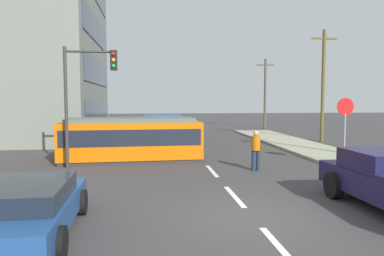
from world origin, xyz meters
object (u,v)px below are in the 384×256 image
object	(u,v)px
streetcar_tram	(131,138)
parked_sedan_near	(27,208)
city_bus	(162,128)
parked_sedan_furthest	(116,125)
stop_sign	(345,117)
pedestrian_crossing	(256,148)
traffic_light_mast	(86,85)
utility_pole_mid	(323,84)
utility_pole_far	(265,92)
parked_sedan_mid	(96,139)
parked_sedan_far	(114,130)

from	to	relation	value
streetcar_tram	parked_sedan_near	distance (m)	9.99
city_bus	parked_sedan_near	distance (m)	16.68
parked_sedan_furthest	stop_sign	size ratio (longest dim) A/B	1.49
pedestrian_crossing	traffic_light_mast	bearing A→B (deg)	169.44
parked_sedan_furthest	traffic_light_mast	world-z (taller)	traffic_light_mast
parked_sedan_furthest	utility_pole_mid	size ratio (longest dim) A/B	0.55
utility_pole_far	streetcar_tram	bearing A→B (deg)	-124.57
city_bus	parked_sedan_furthest	distance (m)	11.06
parked_sedan_near	parked_sedan_mid	xyz separation A→B (m)	(-0.51, 13.79, 0.00)
traffic_light_mast	utility_pole_mid	size ratio (longest dim) A/B	0.66
traffic_light_mast	utility_pole_mid	distance (m)	17.04
utility_pole_mid	utility_pole_far	size ratio (longest dim) A/B	1.10
pedestrian_crossing	parked_sedan_furthest	world-z (taller)	pedestrian_crossing
pedestrian_crossing	parked_sedan_far	size ratio (longest dim) A/B	0.40
city_bus	parked_sedan_far	bearing A→B (deg)	129.31
parked_sedan_near	parked_sedan_mid	distance (m)	13.80
parked_sedan_far	stop_sign	distance (m)	17.61
pedestrian_crossing	traffic_light_mast	size ratio (longest dim) A/B	0.32
streetcar_tram	parked_sedan_furthest	bearing A→B (deg)	97.58
streetcar_tram	city_bus	xyz separation A→B (m)	(1.74, 6.47, -0.00)
parked_sedan_furthest	city_bus	bearing A→B (deg)	-68.94
streetcar_tram	traffic_light_mast	world-z (taller)	traffic_light_mast
pedestrian_crossing	utility_pole_far	bearing A→B (deg)	71.19
traffic_light_mast	utility_pole_far	world-z (taller)	utility_pole_far
parked_sedan_near	stop_sign	distance (m)	13.43
parked_sedan_furthest	stop_sign	world-z (taller)	stop_sign
streetcar_tram	city_bus	world-z (taller)	streetcar_tram
pedestrian_crossing	stop_sign	bearing A→B (deg)	8.05
stop_sign	utility_pole_far	world-z (taller)	utility_pole_far
stop_sign	parked_sedan_far	bearing A→B (deg)	130.02
streetcar_tram	utility_pole_mid	world-z (taller)	utility_pole_mid
city_bus	traffic_light_mast	xyz separation A→B (m)	(-3.52, -8.38, 2.50)
streetcar_tram	parked_sedan_furthest	world-z (taller)	streetcar_tram
stop_sign	utility_pole_mid	distance (m)	10.05
pedestrian_crossing	parked_sedan_near	size ratio (longest dim) A/B	0.36
parked_sedan_near	traffic_light_mast	distance (m)	8.45
parked_sedan_near	utility_pole_mid	size ratio (longest dim) A/B	0.59
parked_sedan_far	utility_pole_mid	distance (m)	15.74
parked_sedan_mid	traffic_light_mast	bearing A→B (deg)	-85.30
utility_pole_mid	utility_pole_far	distance (m)	11.65
streetcar_tram	parked_sedan_furthest	size ratio (longest dim) A/B	1.58
streetcar_tram	stop_sign	size ratio (longest dim) A/B	2.35
utility_pole_mid	utility_pole_far	world-z (taller)	utility_pole_mid
parked_sedan_mid	parked_sedan_far	bearing A→B (deg)	86.15
stop_sign	utility_pole_mid	bearing A→B (deg)	69.25
stop_sign	traffic_light_mast	size ratio (longest dim) A/B	0.56
parked_sedan_far	parked_sedan_furthest	distance (m)	6.00
parked_sedan_furthest	traffic_light_mast	bearing A→B (deg)	-88.62
utility_pole_mid	parked_sedan_mid	bearing A→B (deg)	-170.15
parked_sedan_mid	traffic_light_mast	distance (m)	6.58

